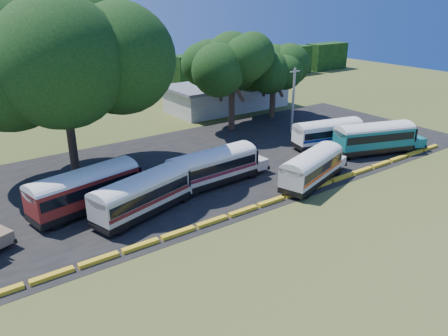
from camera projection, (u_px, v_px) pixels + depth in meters
ground at (265, 212)px, 35.27m from camera, size 160.00×160.00×0.00m
asphalt_strip at (196, 166)px, 44.89m from camera, size 64.00×24.00×0.02m
curb at (257, 206)px, 35.98m from camera, size 53.70×0.45×0.30m
terminal_building at (227, 96)px, 66.95m from camera, size 19.00×9.00×4.00m
treeline_backdrop at (72, 84)px, 70.48m from camera, size 130.00×4.00×6.00m
bus_red at (87, 187)px, 34.97m from camera, size 11.14×4.69×3.56m
bus_cream_west at (143, 193)px, 34.29m from camera, size 10.52×5.32×3.36m
bus_cream_east at (215, 165)px, 39.85m from camera, size 10.51×3.12×3.41m
bus_white_red at (313, 166)px, 39.91m from camera, size 10.03×5.25×3.21m
bus_white_blue at (329, 132)px, 49.83m from camera, size 10.10×4.52×3.22m
bus_teal at (376, 136)px, 47.74m from camera, size 10.88×5.83×3.49m
tree_west at (60, 53)px, 38.28m from camera, size 13.97×13.97×16.82m
tree_center at (232, 60)px, 53.78m from camera, size 9.29×9.29×12.37m
tree_east at (274, 66)px, 60.28m from camera, size 8.08×8.08×10.25m
utility_pole at (293, 100)px, 54.29m from camera, size 1.60×0.30×8.16m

